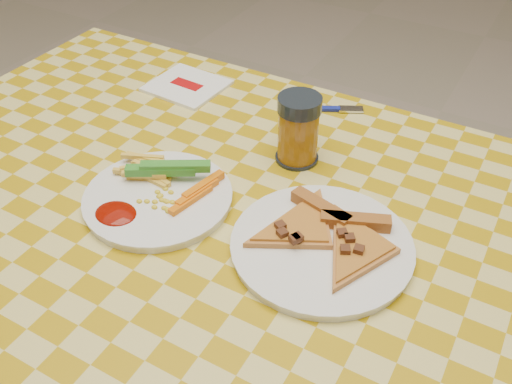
% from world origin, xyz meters
% --- Properties ---
extents(table, '(1.28, 0.88, 0.76)m').
position_xyz_m(table, '(0.00, 0.00, 0.68)').
color(table, silver).
rests_on(table, ground).
extents(plate_left, '(0.29, 0.29, 0.01)m').
position_xyz_m(plate_left, '(-0.11, -0.01, 0.76)').
color(plate_left, white).
rests_on(plate_left, table).
extents(plate_right, '(0.29, 0.29, 0.01)m').
position_xyz_m(plate_right, '(0.16, 0.02, 0.76)').
color(plate_right, white).
rests_on(plate_right, table).
extents(fries_veggies, '(0.20, 0.18, 0.04)m').
position_xyz_m(fries_veggies, '(-0.12, 0.01, 0.78)').
color(fries_veggies, '#EFC44C').
rests_on(fries_veggies, plate_left).
extents(pizza_slices, '(0.26, 0.22, 0.02)m').
position_xyz_m(pizza_slices, '(0.16, 0.03, 0.78)').
color(pizza_slices, '#BB7339').
rests_on(pizza_slices, plate_right).
extents(drink_glass, '(0.07, 0.07, 0.12)m').
position_xyz_m(drink_glass, '(0.03, 0.20, 0.81)').
color(drink_glass, black).
rests_on(drink_glass, table).
extents(napkin, '(0.15, 0.14, 0.01)m').
position_xyz_m(napkin, '(-0.27, 0.31, 0.76)').
color(napkin, white).
rests_on(napkin, table).
extents(fork, '(0.14, 0.08, 0.01)m').
position_xyz_m(fork, '(0.01, 0.36, 0.76)').
color(fork, navy).
rests_on(fork, table).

